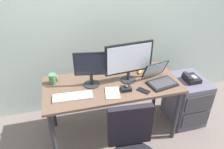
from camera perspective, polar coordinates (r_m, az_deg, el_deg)
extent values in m
plane|color=#6C5F5B|center=(2.97, 0.00, -14.47)|extent=(8.00, 8.00, 0.00)
cube|color=silver|center=(2.85, -3.76, 16.46)|extent=(6.00, 0.10, 2.80)
cube|color=brown|center=(2.50, 0.00, -2.65)|extent=(1.55, 0.71, 0.03)
cylinder|color=#2D2D33|center=(2.46, -15.05, -15.96)|extent=(0.05, 0.05, 0.72)
cylinder|color=#2D2D33|center=(2.75, 16.42, -10.23)|extent=(0.05, 0.05, 0.72)
cylinder|color=#2D2D33|center=(2.91, -15.42, -7.54)|extent=(0.05, 0.05, 0.72)
cylinder|color=#2D2D33|center=(3.15, 11.27, -3.50)|extent=(0.05, 0.05, 0.72)
cube|color=#575668|center=(3.11, 18.79, -6.23)|extent=(0.42, 0.52, 0.63)
cube|color=#38383D|center=(2.87, 21.98, -7.05)|extent=(0.38, 0.01, 0.22)
cube|color=#38383D|center=(3.03, 20.98, -11.02)|extent=(0.38, 0.01, 0.22)
cube|color=black|center=(2.91, 20.12, -1.05)|extent=(0.17, 0.20, 0.06)
cube|color=black|center=(2.86, 19.28, -0.44)|extent=(0.05, 0.18, 0.04)
cube|color=gray|center=(2.90, 20.66, -0.58)|extent=(0.07, 0.08, 0.01)
cube|color=black|center=(1.99, 4.72, -13.20)|extent=(0.40, 0.09, 0.42)
cylinder|color=#262628|center=(2.55, 4.24, -1.35)|extent=(0.18, 0.18, 0.01)
cylinder|color=#262628|center=(2.52, 4.28, -0.30)|extent=(0.04, 0.04, 0.10)
cube|color=black|center=(2.41, 4.49, 4.32)|extent=(0.56, 0.07, 0.36)
cube|color=silver|center=(2.40, 4.63, 4.18)|extent=(0.51, 0.05, 0.31)
cylinder|color=#262628|center=(2.48, -5.33, -2.55)|extent=(0.18, 0.18, 0.01)
cylinder|color=#262628|center=(2.44, -5.40, -1.24)|extent=(0.04, 0.04, 0.12)
cube|color=black|center=(2.34, -5.64, 2.79)|extent=(0.36, 0.09, 0.27)
cube|color=#1E2333|center=(2.33, -5.64, 2.62)|extent=(0.33, 0.06, 0.24)
cube|color=silver|center=(2.30, -10.20, -5.75)|extent=(0.42, 0.16, 0.02)
cube|color=white|center=(2.29, -10.24, -5.47)|extent=(0.39, 0.14, 0.01)
cube|color=black|center=(2.53, 13.00, -2.31)|extent=(0.35, 0.28, 0.02)
cube|color=#38383D|center=(2.53, 13.03, -2.08)|extent=(0.30, 0.21, 0.00)
cube|color=black|center=(2.58, 11.22, 1.43)|extent=(0.32, 0.16, 0.20)
cube|color=silver|center=(2.58, 11.30, 1.37)|extent=(0.28, 0.13, 0.18)
cube|color=black|center=(2.37, 3.70, -3.72)|extent=(0.11, 0.09, 0.04)
sphere|color=#232328|center=(2.36, 3.73, -3.21)|extent=(0.04, 0.04, 0.04)
cylinder|color=#488051|center=(2.55, -15.23, -1.12)|extent=(0.09, 0.09, 0.12)
torus|color=#528247|center=(2.55, -14.17, -0.93)|extent=(0.01, 0.07, 0.07)
cube|color=white|center=(2.33, 0.11, -4.87)|extent=(0.18, 0.23, 0.01)
cube|color=black|center=(2.39, 8.23, -4.21)|extent=(0.14, 0.15, 0.01)
ellipsoid|color=yellow|center=(2.74, 7.54, 1.28)|extent=(0.14, 0.18, 0.04)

